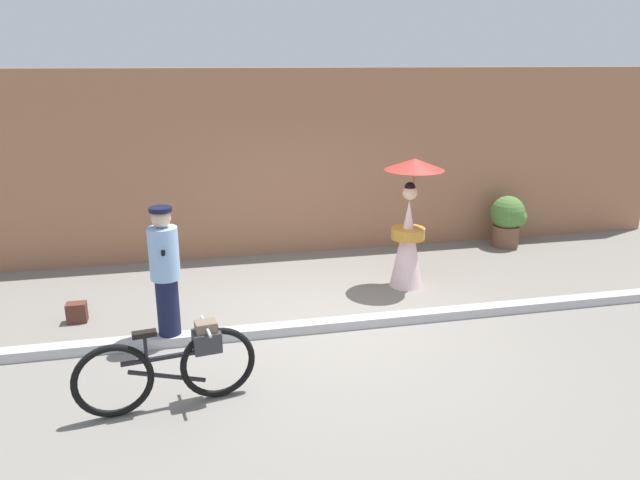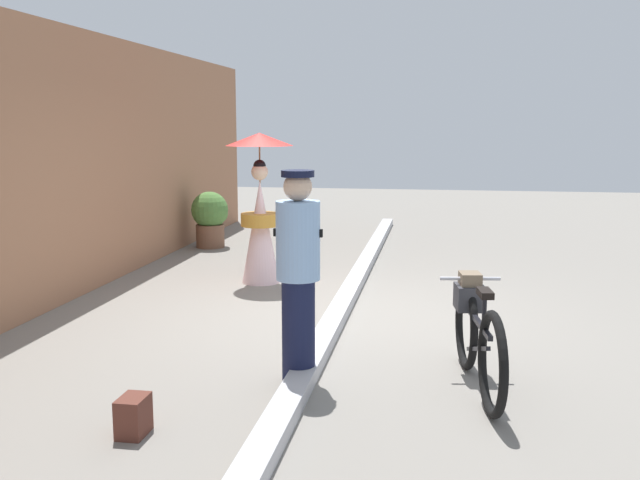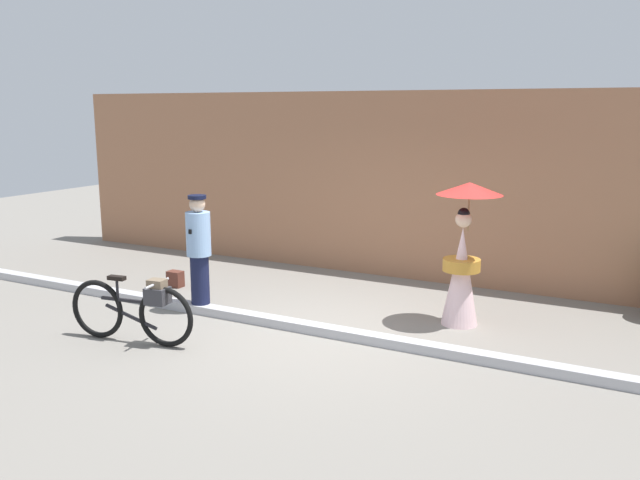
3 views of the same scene
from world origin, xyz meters
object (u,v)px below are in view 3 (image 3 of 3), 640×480
object	(u,v)px
person_officer	(199,251)
backpack_on_pavement	(175,279)
bicycle_near_officer	(135,309)
person_with_parasol	(463,253)

from	to	relation	value
person_officer	backpack_on_pavement	xyz separation A→B (m)	(-1.18, 0.85, -0.74)
bicycle_near_officer	backpack_on_pavement	world-z (taller)	bicycle_near_officer
bicycle_near_officer	person_officer	bearing A→B (deg)	93.55
person_officer	person_with_parasol	world-z (taller)	person_with_parasol
bicycle_near_officer	backpack_on_pavement	bearing A→B (deg)	119.58
person_with_parasol	backpack_on_pavement	world-z (taller)	person_with_parasol
bicycle_near_officer	person_officer	world-z (taller)	person_officer
bicycle_near_officer	backpack_on_pavement	distance (m)	2.57
person_with_parasol	bicycle_near_officer	bearing A→B (deg)	-142.56
person_with_parasol	backpack_on_pavement	bearing A→B (deg)	-176.12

